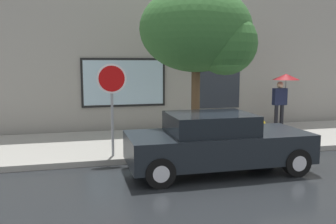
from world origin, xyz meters
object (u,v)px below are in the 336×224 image
parked_car (216,143)px  stop_sign (112,91)px  street_tree (202,32)px  pedestrian_with_umbrella (284,86)px  fire_hydrant (261,133)px

parked_car → stop_sign: (-2.30, 1.46, 1.15)m
street_tree → pedestrian_with_umbrella: bearing=25.8°
street_tree → stop_sign: 3.16m
fire_hydrant → street_tree: bearing=166.8°
fire_hydrant → pedestrian_with_umbrella: size_ratio=0.36×
parked_car → street_tree: (0.36, 2.12, 2.73)m
parked_car → pedestrian_with_umbrella: 5.89m
fire_hydrant → street_tree: size_ratio=0.16×
parked_car → pedestrian_with_umbrella: size_ratio=2.12×
fire_hydrant → stop_sign: stop_sign is taller
pedestrian_with_umbrella → street_tree: 4.60m
fire_hydrant → pedestrian_with_umbrella: bearing=47.3°
fire_hydrant → street_tree: 3.43m
fire_hydrant → pedestrian_with_umbrella: (2.10, 2.28, 1.23)m
parked_car → street_tree: street_tree is taller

